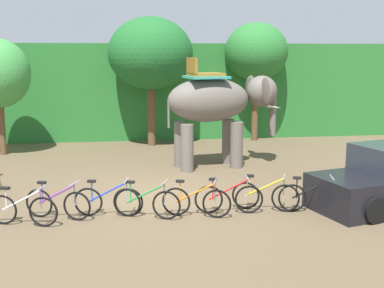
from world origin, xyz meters
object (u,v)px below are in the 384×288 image
(bike_purple, at_px, (58,203))
(bike_blue, at_px, (108,201))
(bike_orange, at_px, (196,201))
(bike_red, at_px, (229,198))
(bike_green, at_px, (146,203))
(bike_yellow, at_px, (265,196))
(bike_black, at_px, (312,197))
(tree_far_left, at_px, (256,52))
(tree_right, at_px, (150,54))
(elephant, at_px, (218,104))
(bike_white, at_px, (23,209))

(bike_purple, relative_size, bike_blue, 0.95)
(bike_orange, relative_size, bike_red, 0.97)
(bike_green, relative_size, bike_orange, 0.98)
(bike_green, distance_m, bike_red, 2.04)
(bike_yellow, bearing_deg, bike_black, -14.93)
(bike_orange, bearing_deg, bike_black, -0.80)
(bike_black, bearing_deg, bike_red, 174.73)
(bike_purple, height_order, bike_blue, same)
(bike_green, height_order, bike_red, same)
(bike_purple, relative_size, bike_red, 0.95)
(tree_far_left, height_order, bike_green, tree_far_left)
(bike_blue, distance_m, bike_red, 2.96)
(tree_right, distance_m, bike_green, 10.27)
(elephant, relative_size, bike_green, 2.63)
(bike_black, bearing_deg, tree_far_left, 83.07)
(tree_right, distance_m, bike_orange, 10.33)
(tree_right, xyz_separation_m, bike_black, (3.46, -9.74, -3.51))
(bike_orange, distance_m, bike_black, 2.93)
(bike_red, bearing_deg, bike_purple, 177.98)
(elephant, relative_size, bike_red, 2.49)
(bike_yellow, bearing_deg, bike_white, -176.68)
(elephant, distance_m, bike_black, 5.81)
(tree_far_left, height_order, bike_yellow, tree_far_left)
(tree_far_left, xyz_separation_m, bike_green, (-5.40, -10.25, -3.57))
(tree_right, distance_m, tree_far_left, 4.76)
(tree_far_left, bearing_deg, bike_yellow, -103.35)
(bike_red, bearing_deg, tree_far_left, 71.76)
(bike_blue, xyz_separation_m, bike_yellow, (3.92, -0.08, 0.00))
(bike_blue, bearing_deg, bike_orange, -9.00)
(bike_purple, distance_m, bike_blue, 1.20)
(tree_far_left, bearing_deg, bike_orange, -112.09)
(bike_red, relative_size, bike_yellow, 1.06)
(tree_right, relative_size, bike_purple, 3.37)
(bike_white, relative_size, bike_purple, 1.03)
(bike_orange, distance_m, bike_yellow, 1.82)
(bike_purple, relative_size, bike_black, 0.96)
(bike_purple, distance_m, bike_red, 4.16)
(tree_right, height_order, bike_yellow, tree_right)
(bike_green, xyz_separation_m, bike_orange, (1.20, -0.07, 0.00))
(bike_purple, xyz_separation_m, bike_black, (6.25, -0.34, 0.00))
(bike_yellow, bearing_deg, elephant, 93.22)
(elephant, xyz_separation_m, bike_green, (-2.72, -5.22, -1.82))
(bike_purple, xyz_separation_m, bike_blue, (1.20, 0.04, 0.00))
(bike_yellow, bearing_deg, tree_far_left, 76.65)
(bike_white, distance_m, bike_orange, 4.06)
(bike_purple, bearing_deg, tree_right, 73.49)
(bike_white, relative_size, bike_orange, 1.01)
(bike_red, height_order, bike_yellow, same)
(elephant, xyz_separation_m, bike_black, (1.41, -5.34, -1.82))
(tree_far_left, bearing_deg, bike_purple, -126.82)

